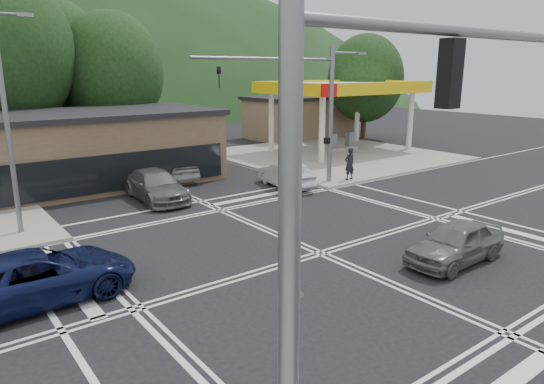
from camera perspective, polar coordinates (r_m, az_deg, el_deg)
ground at (r=18.31m, az=5.73°, el=-7.19°), size 120.00×120.00×0.00m
sidewalk_ne at (r=38.83m, az=7.05°, el=4.34°), size 16.00×16.00×0.15m
gas_station_canopy at (r=40.40m, az=8.35°, el=11.77°), size 12.32×8.34×5.75m
convenience_store at (r=49.27m, az=3.20°, el=8.65°), size 10.00×6.00×3.80m
tree_n_b at (r=36.90m, az=-29.16°, el=14.24°), size 9.00×9.00×12.98m
tree_n_c at (r=38.59m, az=-18.38°, el=13.26°), size 7.60×7.60×10.87m
tree_n_e at (r=41.59m, az=-24.32°, el=13.66°), size 8.40×8.40×11.98m
tree_ne at (r=48.22m, az=10.95°, el=12.99°), size 7.20×7.20×9.99m
streetlight_nw at (r=21.75m, az=-28.72°, el=8.24°), size 2.50×0.25×9.00m
signal_mast_ne at (r=27.84m, az=5.08°, el=10.89°), size 11.65×0.30×8.00m
signal_mast_sw at (r=6.95m, az=13.77°, el=0.96°), size 9.14×0.28×8.00m
car_blue_west at (r=15.94m, az=-25.80°, el=-8.96°), size 5.66×2.75×1.55m
car_grey_center at (r=18.39m, az=20.79°, el=-5.56°), size 4.32×1.81×1.46m
car_queue_a at (r=28.11m, az=1.60°, el=2.01°), size 2.23×4.57×1.44m
car_queue_b at (r=30.77m, az=-11.40°, el=2.98°), size 2.60×5.03×1.64m
car_northbound at (r=26.07m, az=-13.52°, el=0.75°), size 2.43×5.41×1.54m
pedestrian at (r=29.74m, az=9.11°, el=3.31°), size 0.73×0.50×1.95m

